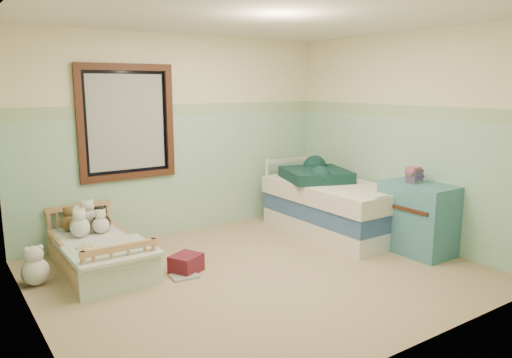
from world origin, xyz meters
TOP-DOWN VIEW (x-y plane):
  - floor at (0.00, 0.00)m, footprint 4.20×3.60m
  - ceiling at (0.00, 0.00)m, footprint 4.20×3.60m
  - wall_back at (0.00, 1.80)m, footprint 4.20×0.04m
  - wall_front at (0.00, -1.80)m, footprint 4.20×0.04m
  - wall_left at (-2.10, 0.00)m, footprint 0.04×3.60m
  - wall_right at (2.10, 0.00)m, footprint 0.04×3.60m
  - wainscot_mint at (0.00, 1.79)m, footprint 4.20×0.01m
  - border_strip at (0.00, 1.79)m, footprint 4.20×0.01m
  - window_frame at (-0.70, 1.76)m, footprint 1.16×0.06m
  - window_blinds at (-0.70, 1.77)m, footprint 0.92×0.01m
  - toddler_bed_frame at (-1.32, 1.05)m, footprint 0.72×1.44m
  - toddler_mattress at (-1.32, 1.05)m, footprint 0.66×1.38m
  - patchwork_quilt at (-1.32, 0.60)m, footprint 0.78×0.72m
  - plush_bed_brown at (-1.47, 1.55)m, footprint 0.19×0.19m
  - plush_bed_white at (-1.27, 1.55)m, footprint 0.22×0.22m
  - plush_bed_tan at (-1.42, 1.33)m, footprint 0.20×0.20m
  - plush_bed_dark at (-1.19, 1.33)m, footprint 0.20×0.20m
  - plush_floor_cream at (-1.95, 0.96)m, footprint 0.26×0.26m
  - plush_floor_tan at (-1.53, 0.78)m, footprint 0.25×0.25m
  - twin_bed_frame at (1.55, 0.60)m, footprint 0.91×1.82m
  - twin_boxspring at (1.55, 0.60)m, footprint 0.91×1.82m
  - twin_mattress at (1.55, 0.60)m, footprint 0.94×1.85m
  - teal_blanket at (1.50, 0.90)m, footprint 1.00×1.03m
  - dresser at (1.84, -0.47)m, footprint 0.50×0.79m
  - book_stack at (1.84, -0.39)m, footprint 0.17×0.13m
  - red_pillow at (-0.62, 0.45)m, footprint 0.38×0.36m
  - floor_book at (-0.70, 0.33)m, footprint 0.28×0.22m
  - extra_plush_0 at (-1.42, 1.56)m, footprint 0.19×0.19m
  - extra_plush_1 at (-1.21, 1.29)m, footprint 0.18×0.18m
  - extra_plush_2 at (-1.44, 1.26)m, footprint 0.20×0.20m

SIDE VIEW (x-z plane):
  - floor at x=0.00m, z-range -0.02..0.00m
  - floor_book at x=-0.70m, z-range 0.00..0.02m
  - red_pillow at x=-0.62m, z-range 0.00..0.18m
  - toddler_bed_frame at x=-1.32m, z-range 0.00..0.19m
  - twin_bed_frame at x=1.55m, z-range 0.00..0.22m
  - plush_floor_tan at x=-1.53m, z-range 0.00..0.25m
  - plush_floor_cream at x=-1.95m, z-range 0.00..0.26m
  - toddler_mattress at x=-1.32m, z-range 0.19..0.31m
  - patchwork_quilt at x=-1.32m, z-range 0.31..0.34m
  - twin_boxspring at x=1.55m, z-range 0.22..0.44m
  - extra_plush_1 at x=-1.21m, z-range 0.31..0.49m
  - dresser at x=1.84m, z-range 0.00..0.79m
  - extra_plush_0 at x=-1.42m, z-range 0.31..0.49m
  - plush_bed_brown at x=-1.47m, z-range 0.31..0.49m
  - plush_bed_dark at x=-1.19m, z-range 0.31..0.50m
  - extra_plush_2 at x=-1.44m, z-range 0.31..0.51m
  - plush_bed_tan at x=-1.42m, z-range 0.31..0.51m
  - plush_bed_white at x=-1.27m, z-range 0.31..0.52m
  - twin_mattress at x=1.55m, z-range 0.44..0.66m
  - teal_blanket at x=1.50m, z-range 0.66..0.80m
  - wainscot_mint at x=0.00m, z-range 0.00..1.50m
  - book_stack at x=1.84m, z-range 0.79..0.95m
  - wall_back at x=0.00m, z-range 0.00..2.50m
  - wall_front at x=0.00m, z-range 0.00..2.50m
  - wall_left at x=-2.10m, z-range 0.00..2.50m
  - wall_right at x=2.10m, z-range 0.00..2.50m
  - window_blinds at x=-0.70m, z-range 0.89..2.01m
  - window_frame at x=-0.70m, z-range 0.77..2.13m
  - border_strip at x=0.00m, z-range 1.50..1.65m
  - ceiling at x=0.00m, z-range 2.50..2.52m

